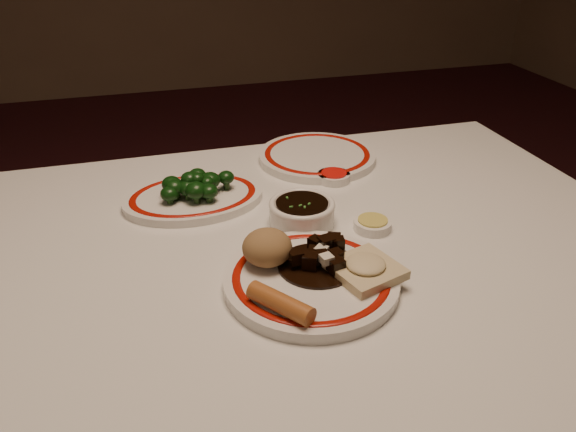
% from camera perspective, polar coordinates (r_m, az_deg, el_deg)
% --- Properties ---
extents(dining_table, '(1.20, 0.90, 0.75)m').
position_cam_1_polar(dining_table, '(0.94, 1.17, -8.21)').
color(dining_table, white).
rests_on(dining_table, ground).
extents(main_plate, '(0.31, 0.31, 0.02)m').
position_cam_1_polar(main_plate, '(0.80, 2.36, -6.49)').
color(main_plate, white).
rests_on(main_plate, dining_table).
extents(rice_mound, '(0.07, 0.07, 0.05)m').
position_cam_1_polar(rice_mound, '(0.81, -2.13, -3.21)').
color(rice_mound, '#967147').
rests_on(rice_mound, main_plate).
extents(spring_roll, '(0.08, 0.09, 0.03)m').
position_cam_1_polar(spring_roll, '(0.73, -0.75, -8.83)').
color(spring_roll, '#AD612A').
rests_on(spring_roll, main_plate).
extents(fried_wonton, '(0.11, 0.11, 0.02)m').
position_cam_1_polar(fried_wonton, '(0.80, 7.88, -5.26)').
color(fried_wonton, beige).
rests_on(fried_wonton, main_plate).
extents(stirfry_heap, '(0.12, 0.12, 0.03)m').
position_cam_1_polar(stirfry_heap, '(0.82, 3.30, -4.25)').
color(stirfry_heap, black).
rests_on(stirfry_heap, main_plate).
extents(broccoli_plate, '(0.26, 0.23, 0.02)m').
position_cam_1_polar(broccoli_plate, '(1.04, -9.58, 1.86)').
color(broccoli_plate, white).
rests_on(broccoli_plate, dining_table).
extents(broccoli_pile, '(0.14, 0.11, 0.05)m').
position_cam_1_polar(broccoli_pile, '(1.02, -9.61, 3.21)').
color(broccoli_pile, '#23471C').
rests_on(broccoli_pile, broccoli_plate).
extents(soy_bowl, '(0.11, 0.11, 0.04)m').
position_cam_1_polar(soy_bowl, '(0.95, 1.42, 0.23)').
color(soy_bowl, white).
rests_on(soy_bowl, dining_table).
extents(sweet_sour_dish, '(0.06, 0.06, 0.02)m').
position_cam_1_polar(sweet_sour_dish, '(1.11, 4.67, 3.98)').
color(sweet_sour_dish, white).
rests_on(sweet_sour_dish, dining_table).
extents(mustard_dish, '(0.06, 0.06, 0.02)m').
position_cam_1_polar(mustard_dish, '(0.95, 8.57, -0.84)').
color(mustard_dish, white).
rests_on(mustard_dish, dining_table).
extents(far_plate, '(0.26, 0.26, 0.02)m').
position_cam_1_polar(far_plate, '(1.20, 2.97, 6.11)').
color(far_plate, white).
rests_on(far_plate, dining_table).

